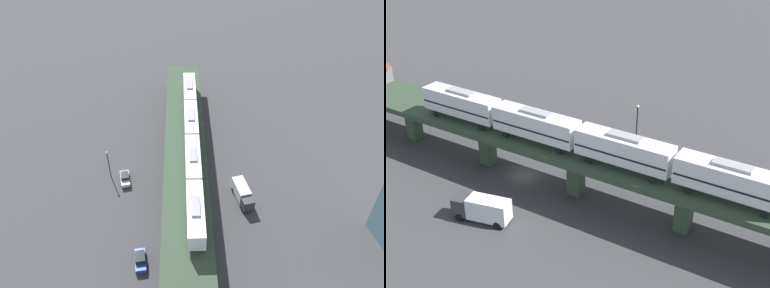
# 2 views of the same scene
# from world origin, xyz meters

# --- Properties ---
(ground_plane) EXTENTS (400.00, 400.00, 0.00)m
(ground_plane) POSITION_xyz_m (0.00, 0.00, 0.00)
(ground_plane) COLOR #38383A
(elevated_viaduct) EXTENTS (24.49, 92.04, 6.85)m
(elevated_viaduct) POSITION_xyz_m (-0.03, -0.16, 5.90)
(elevated_viaduct) COLOR #2C3D2C
(elevated_viaduct) RESTS_ON ground
(subway_train) EXTENTS (11.53, 49.51, 4.45)m
(subway_train) POSITION_xyz_m (-3.08, -9.28, 9.39)
(subway_train) COLOR silver
(subway_train) RESTS_ON elevated_viaduct
(street_car_blue) EXTENTS (2.15, 4.50, 1.89)m
(street_car_blue) POSITION_xyz_m (9.92, 10.25, 0.94)
(street_car_blue) COLOR #233D93
(street_car_blue) RESTS_ON ground
(street_car_silver) EXTENTS (2.03, 4.44, 1.89)m
(street_car_silver) POSITION_xyz_m (11.09, -10.03, 0.94)
(street_car_silver) COLOR #B7BABF
(street_car_silver) RESTS_ON ground
(delivery_truck) EXTENTS (2.65, 7.29, 3.20)m
(delivery_truck) POSITION_xyz_m (-11.35, -0.07, 1.76)
(delivery_truck) COLOR #333338
(delivery_truck) RESTS_ON ground
(street_lamp) EXTENTS (0.44, 0.44, 6.94)m
(street_lamp) POSITION_xyz_m (14.01, -12.08, 4.11)
(street_lamp) COLOR black
(street_lamp) RESTS_ON ground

